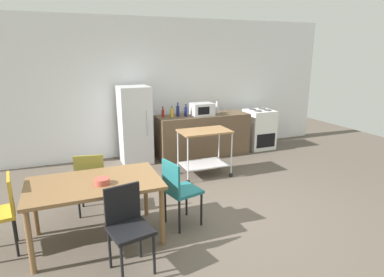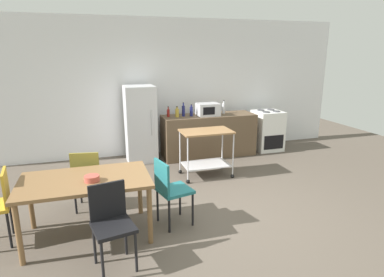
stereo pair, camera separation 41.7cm
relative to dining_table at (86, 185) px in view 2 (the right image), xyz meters
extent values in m
plane|color=brown|center=(1.62, 0.00, -0.67)|extent=(12.00, 12.00, 0.00)
cube|color=white|center=(1.62, 3.20, 0.78)|extent=(8.40, 0.12, 2.90)
cube|color=brown|center=(2.52, 2.60, -0.22)|extent=(2.00, 0.64, 0.90)
cube|color=brown|center=(0.00, 0.00, 0.06)|extent=(1.50, 0.90, 0.04)
cylinder|color=brown|center=(-0.69, -0.39, -0.32)|extent=(0.06, 0.06, 0.71)
cylinder|color=brown|center=(0.69, -0.39, -0.32)|extent=(0.06, 0.06, 0.71)
cylinder|color=brown|center=(-0.69, 0.39, -0.32)|extent=(0.06, 0.06, 0.71)
cylinder|color=brown|center=(0.69, 0.39, -0.32)|extent=(0.06, 0.06, 0.71)
cube|color=gold|center=(-0.88, 0.16, 0.02)|extent=(0.08, 0.38, 0.40)
cylinder|color=black|center=(-0.91, 0.32, -0.45)|extent=(0.03, 0.03, 0.45)
cylinder|color=black|center=(-0.87, -0.01, -0.45)|extent=(0.03, 0.03, 0.45)
cube|color=#1E666B|center=(1.08, -0.03, -0.20)|extent=(0.48, 0.48, 0.04)
cube|color=#1E666B|center=(0.91, -0.07, 0.02)|extent=(0.12, 0.38, 0.40)
cylinder|color=black|center=(1.29, -0.16, -0.45)|extent=(0.03, 0.03, 0.45)
cylinder|color=black|center=(1.21, 0.18, -0.45)|extent=(0.03, 0.03, 0.45)
cylinder|color=black|center=(0.96, -0.23, -0.45)|extent=(0.03, 0.03, 0.45)
cylinder|color=black|center=(0.88, 0.10, -0.45)|extent=(0.03, 0.03, 0.45)
cube|color=olive|center=(0.02, 0.77, -0.20)|extent=(0.47, 0.47, 0.04)
cube|color=olive|center=(-0.01, 0.59, 0.02)|extent=(0.38, 0.10, 0.40)
cylinder|color=black|center=(0.22, 0.91, -0.45)|extent=(0.03, 0.03, 0.45)
cylinder|color=black|center=(-0.11, 0.97, -0.45)|extent=(0.03, 0.03, 0.45)
cylinder|color=black|center=(0.16, 0.57, -0.45)|extent=(0.03, 0.03, 0.45)
cylinder|color=black|center=(-0.17, 0.63, -0.45)|extent=(0.03, 0.03, 0.45)
cube|color=black|center=(0.26, -0.74, -0.20)|extent=(0.47, 0.47, 0.04)
cube|color=black|center=(0.22, -0.56, 0.02)|extent=(0.38, 0.10, 0.40)
cylinder|color=black|center=(0.12, -0.94, -0.45)|extent=(0.03, 0.03, 0.45)
cylinder|color=black|center=(0.46, -0.87, -0.45)|extent=(0.03, 0.03, 0.45)
cylinder|color=black|center=(0.06, -0.60, -0.45)|extent=(0.03, 0.03, 0.45)
cylinder|color=black|center=(0.39, -0.53, -0.45)|extent=(0.03, 0.03, 0.45)
cube|color=white|center=(3.97, 2.62, -0.22)|extent=(0.60, 0.60, 0.90)
cube|color=black|center=(3.97, 2.31, -0.42)|extent=(0.48, 0.01, 0.32)
cylinder|color=#47474C|center=(3.84, 2.50, 0.24)|extent=(0.16, 0.16, 0.02)
cylinder|color=#47474C|center=(4.10, 2.50, 0.24)|extent=(0.16, 0.16, 0.02)
cylinder|color=#47474C|center=(3.84, 2.74, 0.24)|extent=(0.16, 0.16, 0.02)
cylinder|color=#47474C|center=(4.10, 2.74, 0.24)|extent=(0.16, 0.16, 0.02)
cube|color=silver|center=(1.07, 2.70, 0.10)|extent=(0.60, 0.60, 1.55)
cylinder|color=silver|center=(1.25, 2.38, 0.18)|extent=(0.02, 0.02, 0.50)
cube|color=olive|center=(2.05, 1.46, 0.16)|extent=(0.90, 0.56, 0.03)
cube|color=silver|center=(2.05, 1.46, -0.45)|extent=(0.83, 0.52, 0.02)
cylinder|color=silver|center=(1.63, 1.21, -0.22)|extent=(0.02, 0.02, 0.76)
sphere|color=black|center=(1.63, 1.21, -0.64)|extent=(0.07, 0.07, 0.07)
cylinder|color=silver|center=(2.47, 1.21, -0.22)|extent=(0.02, 0.02, 0.76)
sphere|color=black|center=(2.47, 1.21, -0.64)|extent=(0.07, 0.07, 0.07)
cylinder|color=silver|center=(1.63, 1.71, -0.22)|extent=(0.02, 0.02, 0.76)
sphere|color=black|center=(1.63, 1.71, -0.64)|extent=(0.07, 0.07, 0.07)
cylinder|color=silver|center=(2.47, 1.71, -0.22)|extent=(0.02, 0.02, 0.76)
sphere|color=black|center=(2.47, 1.71, -0.64)|extent=(0.07, 0.07, 0.07)
cylinder|color=maroon|center=(1.65, 2.66, 0.31)|extent=(0.06, 0.06, 0.15)
cylinder|color=maroon|center=(1.65, 2.66, 0.41)|extent=(0.03, 0.03, 0.05)
cylinder|color=black|center=(1.65, 2.66, 0.44)|extent=(0.03, 0.03, 0.01)
cylinder|color=gold|center=(1.81, 2.58, 0.31)|extent=(0.08, 0.08, 0.17)
cylinder|color=gold|center=(1.81, 2.58, 0.42)|extent=(0.04, 0.04, 0.04)
cylinder|color=black|center=(1.81, 2.58, 0.44)|extent=(0.04, 0.04, 0.01)
cylinder|color=navy|center=(1.96, 2.62, 0.34)|extent=(0.06, 0.06, 0.22)
cylinder|color=navy|center=(1.96, 2.62, 0.48)|extent=(0.03, 0.03, 0.06)
cylinder|color=black|center=(1.96, 2.62, 0.51)|extent=(0.03, 0.03, 0.01)
cylinder|color=navy|center=(2.12, 2.58, 0.33)|extent=(0.07, 0.07, 0.19)
cylinder|color=navy|center=(2.12, 2.58, 0.44)|extent=(0.03, 0.03, 0.04)
cylinder|color=black|center=(2.12, 2.58, 0.47)|extent=(0.03, 0.03, 0.01)
cube|color=silver|center=(2.47, 2.53, 0.36)|extent=(0.46, 0.34, 0.26)
cube|color=black|center=(2.43, 2.36, 0.36)|extent=(0.25, 0.01, 0.16)
cylinder|color=silver|center=(2.89, 2.67, 0.34)|extent=(0.07, 0.07, 0.22)
cylinder|color=silver|center=(2.89, 2.67, 0.48)|extent=(0.03, 0.03, 0.05)
cylinder|color=black|center=(2.89, 2.67, 0.51)|extent=(0.03, 0.03, 0.01)
cylinder|color=#B24C3F|center=(0.08, -0.11, 0.11)|extent=(0.17, 0.17, 0.07)
camera|label=1|loc=(-0.26, -3.66, 1.53)|focal=30.37mm
camera|label=2|loc=(0.14, -3.80, 1.53)|focal=30.37mm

